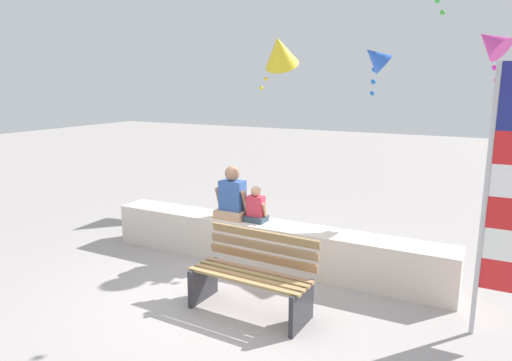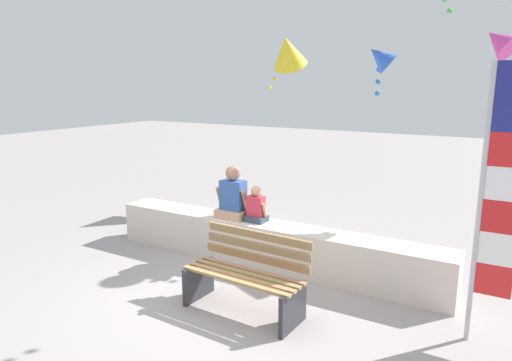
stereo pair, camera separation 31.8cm
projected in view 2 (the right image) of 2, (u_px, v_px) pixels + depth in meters
The scene contains 9 objects.
ground_plane at pixel (221, 297), 5.60m from camera, with size 40.00×40.00×0.00m, color #9C9492.
seawall_ledge at pixel (268, 244), 6.52m from camera, with size 5.06×0.51×0.62m, color beige.
park_bench at pixel (246, 277), 5.20m from camera, with size 1.43×0.67×0.88m.
person_adult at pixel (233, 198), 6.70m from camera, with size 0.51×0.37×0.77m.
person_child at pixel (256, 208), 6.53m from camera, with size 0.34×0.25×0.52m.
flag_banner at pixel (495, 193), 4.29m from camera, with size 0.37×0.05×2.75m.
kite_magenta at pixel (499, 42), 6.47m from camera, with size 0.68×0.70×1.04m.
kite_yellow at pixel (288, 52), 9.21m from camera, with size 0.82×0.96×1.20m.
kite_blue at pixel (380, 58), 6.82m from camera, with size 0.59×0.57×0.83m.
Camera 2 is at (3.00, -4.25, 2.55)m, focal length 32.16 mm.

